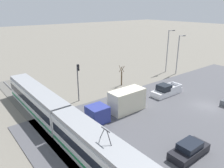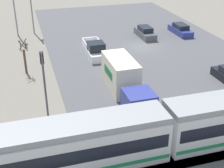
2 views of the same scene
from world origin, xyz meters
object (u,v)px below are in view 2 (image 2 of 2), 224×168
object	(u,v)px
sedan_car_1	(145,33)
street_tree	(25,58)
light_rail_tram	(165,130)
box_truck	(124,80)
traffic_light_pole	(44,78)
street_lamp_near_crossing	(30,0)
pickup_truck	(95,50)
sedan_car_0	(180,30)

from	to	relation	value
sedan_car_1	street_tree	distance (m)	18.29
light_rail_tram	box_truck	xyz separation A→B (m)	(0.08, -8.44, -0.21)
traffic_light_pole	street_lamp_near_crossing	size ratio (longest dim) A/B	0.71
traffic_light_pole	street_lamp_near_crossing	xyz separation A→B (m)	(-0.51, -23.94, 1.01)
pickup_truck	sedan_car_1	bearing A→B (deg)	-149.66
box_truck	street_lamp_near_crossing	world-z (taller)	street_lamp_near_crossing
sedan_car_0	box_truck	bearing A→B (deg)	-132.12
pickup_truck	sedan_car_1	distance (m)	9.80
traffic_light_pole	street_tree	distance (m)	10.00
box_truck	pickup_truck	distance (m)	10.19
box_truck	street_tree	distance (m)	11.33
street_tree	sedan_car_0	bearing A→B (deg)	-161.18
traffic_light_pole	street_lamp_near_crossing	bearing A→B (deg)	-91.22
pickup_truck	street_tree	bearing A→B (deg)	17.89
light_rail_tram	sedan_car_1	size ratio (longest dim) A/B	6.90
street_tree	traffic_light_pole	bearing A→B (deg)	97.38
light_rail_tram	sedan_car_1	world-z (taller)	light_rail_tram
traffic_light_pole	sedan_car_1	bearing A→B (deg)	-131.59
box_truck	sedan_car_1	world-z (taller)	box_truck
street_tree	street_lamp_near_crossing	xyz separation A→B (m)	(-1.77, -14.22, 3.01)
box_truck	street_tree	bearing A→B (deg)	-41.65
box_truck	sedan_car_1	size ratio (longest dim) A/B	1.91
light_rail_tram	box_truck	world-z (taller)	light_rail_tram
pickup_truck	street_lamp_near_crossing	bearing A→B (deg)	-61.16
street_tree	sedan_car_1	bearing A→B (deg)	-155.47
traffic_light_pole	street_lamp_near_crossing	distance (m)	23.97
pickup_truck	street_tree	world-z (taller)	street_tree
pickup_truck	sedan_car_1	world-z (taller)	pickup_truck
box_truck	traffic_light_pole	distance (m)	7.85
sedan_car_1	traffic_light_pole	distance (m)	23.32
light_rail_tram	sedan_car_1	xyz separation A→B (m)	(-8.07, -23.54, -1.00)
box_truck	street_tree	size ratio (longest dim) A/B	2.32
sedan_car_0	street_tree	distance (m)	23.33
box_truck	sedan_car_1	bearing A→B (deg)	-118.34
pickup_truck	traffic_light_pole	size ratio (longest dim) A/B	0.96
traffic_light_pole	light_rail_tram	bearing A→B (deg)	139.38
pickup_truck	sedan_car_0	size ratio (longest dim) A/B	1.16
street_lamp_near_crossing	sedan_car_1	bearing A→B (deg)	155.89
pickup_truck	street_lamp_near_crossing	world-z (taller)	street_lamp_near_crossing
box_truck	traffic_light_pole	size ratio (longest dim) A/B	1.50
box_truck	sedan_car_1	xyz separation A→B (m)	(-8.15, -15.11, -0.79)
box_truck	traffic_light_pole	world-z (taller)	traffic_light_pole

